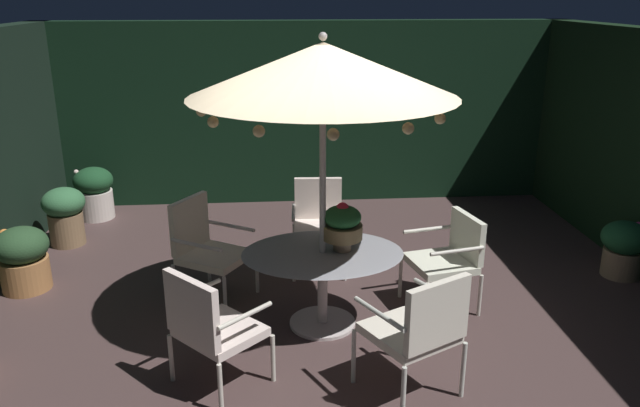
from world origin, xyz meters
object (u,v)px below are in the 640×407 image
object	(u,v)px
patio_chair_north	(318,218)
potted_plant_front_corner	(65,213)
patio_chair_southeast	(419,327)
potted_plant_back_right	(94,191)
patio_dining_table	(323,269)
centerpiece_planter	(342,224)
patio_chair_east	(209,324)
patio_umbrella	(323,70)
potted_plant_back_center	(624,246)
potted_plant_right_far	(23,257)
patio_chair_northeast	(205,244)
patio_chair_south	(450,254)

from	to	relation	value
patio_chair_north	potted_plant_front_corner	world-z (taller)	patio_chair_north
patio_chair_southeast	potted_plant_back_right	bearing A→B (deg)	128.90
patio_dining_table	centerpiece_planter	world-z (taller)	centerpiece_planter
patio_chair_east	potted_plant_front_corner	size ratio (longest dim) A/B	1.37
potted_plant_back_right	patio_chair_north	bearing A→B (deg)	-32.41
patio_umbrella	potted_plant_back_center	xyz separation A→B (m)	(3.28, 0.78, -1.96)
patio_umbrella	patio_chair_east	xyz separation A→B (m)	(-0.93, -0.88, -1.75)
patio_dining_table	potted_plant_front_corner	world-z (taller)	patio_dining_table
patio_umbrella	patio_chair_east	distance (m)	2.17
potted_plant_back_right	potted_plant_right_far	bearing A→B (deg)	-94.50
patio_dining_table	potted_plant_back_center	xyz separation A→B (m)	(3.28, 0.78, -0.22)
patio_chair_north	patio_umbrella	bearing A→B (deg)	-92.88
patio_dining_table	potted_plant_back_right	size ratio (longest dim) A/B	2.05
patio_dining_table	patio_chair_southeast	world-z (taller)	patio_chair_southeast
patio_chair_north	potted_plant_back_center	bearing A→B (deg)	-8.74
patio_chair_north	potted_plant_front_corner	distance (m)	3.11
patio_chair_northeast	patio_chair_south	distance (m)	2.37
patio_chair_southeast	patio_umbrella	bearing A→B (deg)	118.27
patio_dining_table	potted_plant_back_right	bearing A→B (deg)	132.15
potted_plant_front_corner	patio_chair_northeast	bearing A→B (deg)	-39.64
patio_chair_northeast	potted_plant_back_center	distance (m)	4.39
centerpiece_planter	potted_plant_right_far	xyz separation A→B (m)	(-3.14, 0.94, -0.62)
patio_chair_south	potted_plant_front_corner	bearing A→B (deg)	155.50
patio_dining_table	patio_chair_northeast	size ratio (longest dim) A/B	1.44
patio_chair_southeast	patio_chair_south	bearing A→B (deg)	65.85
patio_chair_north	patio_chair_south	bearing A→B (deg)	-40.17
centerpiece_planter	potted_plant_front_corner	world-z (taller)	centerpiece_planter
patio_chair_southeast	potted_plant_back_center	distance (m)	3.30
patio_chair_south	potted_plant_back_center	world-z (taller)	patio_chair_south
patio_chair_east	potted_plant_back_center	distance (m)	4.53
patio_umbrella	patio_chair_southeast	bearing A→B (deg)	-61.73
patio_chair_southeast	potted_plant_right_far	xyz separation A→B (m)	(-3.57, 2.10, -0.24)
potted_plant_back_center	potted_plant_front_corner	bearing A→B (deg)	167.33
patio_chair_north	patio_chair_east	distance (m)	2.37
patio_umbrella	patio_chair_south	distance (m)	2.18
patio_umbrella	potted_plant_back_right	distance (m)	4.59
patio_dining_table	patio_umbrella	world-z (taller)	patio_umbrella
patio_chair_northeast	patio_chair_south	world-z (taller)	patio_chair_northeast
patio_umbrella	potted_plant_back_center	world-z (taller)	patio_umbrella
patio_dining_table	patio_umbrella	bearing A→B (deg)	157.45
patio_chair_east	patio_chair_southeast	xyz separation A→B (m)	(1.53, -0.25, 0.04)
centerpiece_planter	patio_chair_south	distance (m)	1.18
centerpiece_planter	patio_chair_east	bearing A→B (deg)	-140.52
patio_chair_northeast	patio_chair_east	world-z (taller)	patio_chair_northeast
patio_dining_table	patio_chair_south	world-z (taller)	patio_chair_south
patio_umbrella	potted_plant_back_center	bearing A→B (deg)	13.35
centerpiece_planter	patio_chair_southeast	xyz separation A→B (m)	(0.43, -1.16, -0.37)
centerpiece_planter	patio_chair_north	bearing A→B (deg)	95.13
patio_umbrella	patio_chair_north	world-z (taller)	patio_umbrella
patio_chair_northeast	patio_chair_east	distance (m)	1.57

